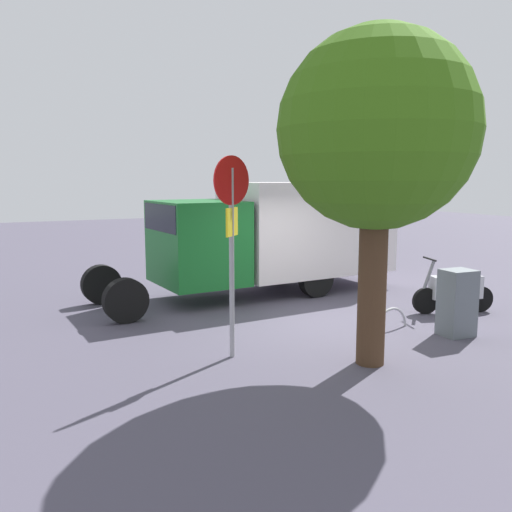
{
  "coord_description": "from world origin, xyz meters",
  "views": [
    {
      "loc": [
        5.64,
        8.63,
        2.84
      ],
      "look_at": [
        1.03,
        -0.69,
        1.33
      ],
      "focal_mm": 37.33,
      "sensor_mm": 36.0,
      "label": 1
    }
  ],
  "objects": [
    {
      "name": "street_tree",
      "position": [
        0.53,
        2.29,
        3.52
      ],
      "size": [
        2.95,
        2.95,
        5.03
      ],
      "color": "#47301E",
      "rests_on": "ground"
    },
    {
      "name": "bike_rack_hoop",
      "position": [
        -1.04,
        0.94,
        0.0
      ],
      "size": [
        0.85,
        0.16,
        0.85
      ],
      "primitive_type": "torus",
      "rotation": [
        1.57,
        0.0,
        0.14
      ],
      "color": "#B7B7BC",
      "rests_on": "ground"
    },
    {
      "name": "ground_plane",
      "position": [
        0.0,
        0.0,
        0.0
      ],
      "size": [
        60.0,
        60.0,
        0.0
      ],
      "primitive_type": "plane",
      "color": "#4B4656"
    },
    {
      "name": "motorcycle",
      "position": [
        -3.1,
        0.54,
        0.52
      ],
      "size": [
        1.75,
        0.78,
        1.2
      ],
      "rotation": [
        0.0,
        0.0,
        -0.31
      ],
      "color": "black",
      "rests_on": "ground"
    },
    {
      "name": "box_truck_near",
      "position": [
        -0.64,
        -3.0,
        1.55
      ],
      "size": [
        7.76,
        2.69,
        2.76
      ],
      "rotation": [
        0.0,
        0.0,
        0.07
      ],
      "color": "black",
      "rests_on": "ground"
    },
    {
      "name": "stop_sign",
      "position": [
        2.32,
        1.07,
        2.14
      ],
      "size": [
        0.71,
        0.33,
        3.2
      ],
      "color": "#9E9EA3",
      "rests_on": "ground"
    },
    {
      "name": "utility_cabinet",
      "position": [
        -1.83,
        1.78,
        0.61
      ],
      "size": [
        0.59,
        0.52,
        1.22
      ],
      "primitive_type": "cube",
      "rotation": [
        0.0,
        0.0,
        -0.06
      ],
      "color": "slate",
      "rests_on": "ground"
    }
  ]
}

